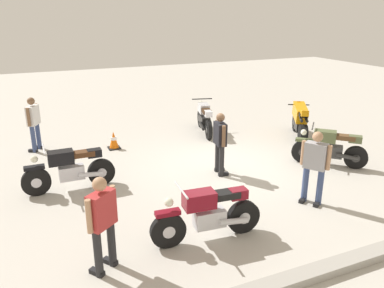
# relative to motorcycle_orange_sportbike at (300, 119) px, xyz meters

# --- Properties ---
(ground_plane) EXTENTS (40.00, 40.00, 0.00)m
(ground_plane) POSITION_rel_motorcycle_orange_sportbike_xyz_m (3.50, 1.31, -0.59)
(ground_plane) COLOR #B7B2A8
(curb_edge) EXTENTS (14.00, 0.30, 0.15)m
(curb_edge) POSITION_rel_motorcycle_orange_sportbike_xyz_m (3.50, 5.91, -0.52)
(curb_edge) COLOR #9C978F
(curb_edge) RESTS_ON ground
(motorcycle_orange_sportbike) EXTENTS (1.12, 1.80, 1.14)m
(motorcycle_orange_sportbike) POSITION_rel_motorcycle_orange_sportbike_xyz_m (0.00, 0.00, 0.00)
(motorcycle_orange_sportbike) COLOR black
(motorcycle_orange_sportbike) RESTS_ON ground
(motorcycle_olive_vintage) EXTENTS (1.52, 1.46, 1.07)m
(motorcycle_olive_vintage) POSITION_rel_motorcycle_orange_sportbike_xyz_m (0.87, 2.35, -0.11)
(motorcycle_olive_vintage) COLOR black
(motorcycle_olive_vintage) RESTS_ON ground
(motorcycle_silver_cruiser) EXTENTS (0.86, 2.05, 1.09)m
(motorcycle_silver_cruiser) POSITION_rel_motorcycle_orange_sportbike_xyz_m (2.68, -1.64, -0.07)
(motorcycle_silver_cruiser) COLOR black
(motorcycle_silver_cruiser) RESTS_ON ground
(motorcycle_maroon_cruiser) EXTENTS (2.09, 0.70, 1.09)m
(motorcycle_maroon_cruiser) POSITION_rel_motorcycle_orange_sportbike_xyz_m (5.42, 4.28, -0.07)
(motorcycle_maroon_cruiser) COLOR black
(motorcycle_maroon_cruiser) RESTS_ON ground
(motorcycle_black_cruiser) EXTENTS (2.09, 0.70, 1.09)m
(motorcycle_black_cruiser) POSITION_rel_motorcycle_orange_sportbike_xyz_m (7.43, 1.14, -0.07)
(motorcycle_black_cruiser) COLOR black
(motorcycle_black_cruiser) RESTS_ON ground
(person_in_black_shirt) EXTENTS (0.36, 0.63, 1.59)m
(person_in_black_shirt) POSITION_rel_motorcycle_orange_sportbike_xyz_m (3.84, 1.70, 0.30)
(person_in_black_shirt) COLOR #262628
(person_in_black_shirt) RESTS_ON ground
(person_in_red_shirt) EXTENTS (0.56, 0.51, 1.62)m
(person_in_red_shirt) POSITION_rel_motorcycle_orange_sportbike_xyz_m (7.30, 4.44, 0.32)
(person_in_red_shirt) COLOR #262628
(person_in_red_shirt) RESTS_ON ground
(person_in_gray_shirt) EXTENTS (0.48, 0.58, 1.61)m
(person_in_gray_shirt) POSITION_rel_motorcycle_orange_sportbike_xyz_m (2.74, 3.90, 0.31)
(person_in_gray_shirt) COLOR #384772
(person_in_gray_shirt) RESTS_ON ground
(person_in_white_shirt) EXTENTS (0.47, 0.60, 1.60)m
(person_in_white_shirt) POSITION_rel_motorcycle_orange_sportbike_xyz_m (8.02, -2.05, 0.31)
(person_in_white_shirt) COLOR #384772
(person_in_white_shirt) RESTS_ON ground
(traffic_cone) EXTENTS (0.36, 0.36, 0.53)m
(traffic_cone) POSITION_rel_motorcycle_orange_sportbike_xyz_m (5.87, -1.29, -0.33)
(traffic_cone) COLOR black
(traffic_cone) RESTS_ON ground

